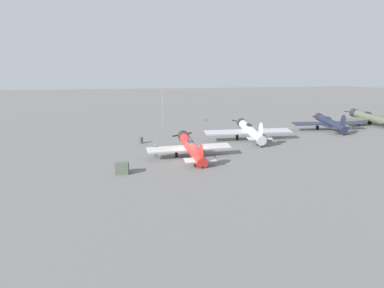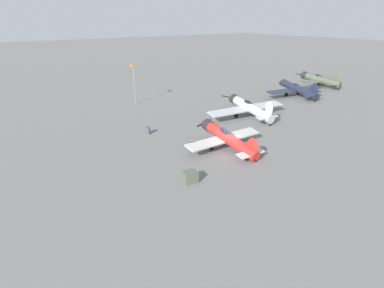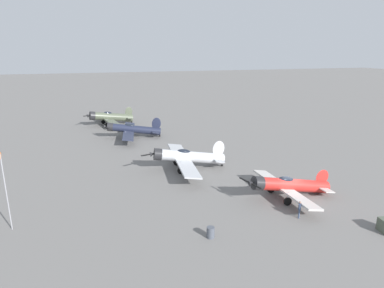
% 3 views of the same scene
% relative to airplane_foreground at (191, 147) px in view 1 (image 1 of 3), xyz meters
% --- Properties ---
extents(ground_plane, '(400.00, 400.00, 0.00)m').
position_rel_airplane_foreground_xyz_m(ground_plane, '(-0.00, -0.47, -1.33)').
color(ground_plane, slate).
extents(airplane_foreground, '(10.08, 9.59, 2.77)m').
position_rel_airplane_foreground_xyz_m(airplane_foreground, '(0.00, 0.00, 0.00)').
color(airplane_foreground, red).
rests_on(airplane_foreground, ground_plane).
extents(airplane_mid_apron, '(13.28, 10.63, 3.46)m').
position_rel_airplane_foreground_xyz_m(airplane_mid_apron, '(11.04, 7.31, 0.24)').
color(airplane_mid_apron, '#B7BABF').
rests_on(airplane_mid_apron, ground_plane).
extents(airplane_far_line, '(12.63, 9.75, 3.42)m').
position_rel_airplane_foreground_xyz_m(airplane_far_line, '(28.35, 11.71, 0.15)').
color(airplane_far_line, '#1E2338').
rests_on(airplane_far_line, ground_plane).
extents(airplane_outer_stand, '(11.88, 9.58, 3.36)m').
position_rel_airplane_foreground_xyz_m(airplane_outer_stand, '(39.72, 14.57, 0.26)').
color(airplane_outer_stand, '#4C5442').
rests_on(airplane_outer_stand, ground_plane).
extents(ground_crew_mechanic, '(0.49, 0.44, 1.57)m').
position_rel_airplane_foreground_xyz_m(ground_crew_mechanic, '(-3.94, 1.40, -0.38)').
color(ground_crew_mechanic, '#384766').
rests_on(ground_crew_mechanic, ground_plane).
extents(equipment_crate, '(1.43, 1.22, 1.09)m').
position_rel_airplane_foreground_xyz_m(equipment_crate, '(-8.15, -3.97, -0.78)').
color(equipment_crate, '#4C5647').
rests_on(equipment_crate, ground_plane).
extents(fuel_drum, '(0.66, 0.66, 0.90)m').
position_rel_airplane_foreground_xyz_m(fuel_drum, '(-4.66, 9.98, -0.88)').
color(fuel_drum, '#474C56').
rests_on(fuel_drum, ground_plane).
extents(windsock_mast, '(0.65, 1.78, 6.68)m').
position_rel_airplane_foreground_xyz_m(windsock_mast, '(1.43, 25.95, 4.73)').
color(windsock_mast, gray).
rests_on(windsock_mast, ground_plane).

